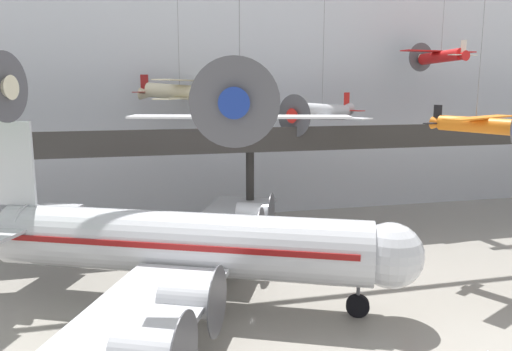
% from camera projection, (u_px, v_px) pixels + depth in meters
% --- Properties ---
extents(hangar_back_wall, '(140.00, 3.00, 26.78)m').
position_uv_depth(hangar_back_wall, '(231.00, 80.00, 49.24)').
color(hangar_back_wall, silver).
rests_on(hangar_back_wall, ground).
extents(mezzanine_walkway, '(110.00, 3.20, 9.48)m').
position_uv_depth(mezzanine_walkway, '(253.00, 146.00, 41.60)').
color(mezzanine_walkway, '#2D2B28').
rests_on(mezzanine_walkway, ground).
extents(airliner_silver_main, '(26.44, 31.06, 10.66)m').
position_uv_depth(airliner_silver_main, '(179.00, 244.00, 29.12)').
color(airliner_silver_main, silver).
rests_on(airliner_silver_main, ground).
extents(suspended_plane_orange_highwing, '(7.14, 6.32, 11.31)m').
position_uv_depth(suspended_plane_orange_highwing, '(476.00, 124.00, 32.15)').
color(suspended_plane_orange_highwing, orange).
extents(suspended_plane_cream_biplane, '(7.78, 8.71, 9.55)m').
position_uv_depth(suspended_plane_cream_biplane, '(180.00, 92.00, 42.86)').
color(suspended_plane_cream_biplane, beige).
extents(suspended_plane_white_twin, '(9.90, 8.29, 10.02)m').
position_uv_depth(suspended_plane_white_twin, '(240.00, 108.00, 22.67)').
color(suspended_plane_white_twin, silver).
extents(suspended_plane_red_highwing, '(7.86, 6.42, 6.34)m').
position_uv_depth(suspended_plane_red_highwing, '(441.00, 56.00, 46.31)').
color(suspended_plane_red_highwing, red).
extents(suspended_plane_silver_racer, '(8.36, 9.29, 11.70)m').
position_uv_depth(suspended_plane_silver_racer, '(322.00, 112.00, 43.19)').
color(suspended_plane_silver_racer, silver).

